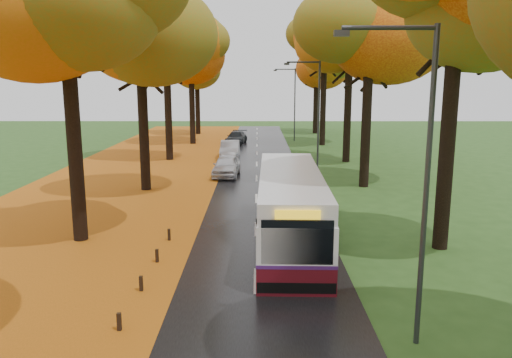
{
  "coord_description": "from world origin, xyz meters",
  "views": [
    {
      "loc": [
        0.06,
        -3.92,
        6.71
      ],
      "look_at": [
        0.0,
        16.83,
        2.6
      ],
      "focal_mm": 35.0,
      "sensor_mm": 36.0,
      "label": 1
    }
  ],
  "objects_px": {
    "streetlamp_near": "(418,164)",
    "car_white": "(226,166)",
    "streetlamp_far": "(293,99)",
    "car_silver": "(230,149)",
    "bus": "(290,206)",
    "streetlamp_mid": "(315,110)",
    "car_dark": "(236,138)"
  },
  "relations": [
    {
      "from": "streetlamp_near",
      "to": "car_white",
      "type": "relative_size",
      "value": 1.85
    },
    {
      "from": "streetlamp_far",
      "to": "car_silver",
      "type": "distance_m",
      "value": 14.69
    },
    {
      "from": "bus",
      "to": "car_white",
      "type": "relative_size",
      "value": 2.6
    },
    {
      "from": "streetlamp_far",
      "to": "car_silver",
      "type": "relative_size",
      "value": 1.77
    },
    {
      "from": "streetlamp_near",
      "to": "car_white",
      "type": "xyz_separation_m",
      "value": [
        -6.08,
        22.81,
        -3.94
      ]
    },
    {
      "from": "bus",
      "to": "car_white",
      "type": "distance_m",
      "value": 14.99
    },
    {
      "from": "streetlamp_near",
      "to": "car_silver",
      "type": "relative_size",
      "value": 1.77
    },
    {
      "from": "bus",
      "to": "car_white",
      "type": "height_order",
      "value": "bus"
    },
    {
      "from": "streetlamp_mid",
      "to": "car_dark",
      "type": "height_order",
      "value": "streetlamp_mid"
    },
    {
      "from": "streetlamp_far",
      "to": "streetlamp_mid",
      "type": "bearing_deg",
      "value": -90.0
    },
    {
      "from": "streetlamp_far",
      "to": "car_white",
      "type": "relative_size",
      "value": 1.85
    },
    {
      "from": "streetlamp_mid",
      "to": "car_white",
      "type": "bearing_deg",
      "value": 172.41
    },
    {
      "from": "streetlamp_mid",
      "to": "car_white",
      "type": "height_order",
      "value": "streetlamp_mid"
    },
    {
      "from": "car_silver",
      "to": "car_dark",
      "type": "distance_m",
      "value": 9.94
    },
    {
      "from": "streetlamp_far",
      "to": "streetlamp_near",
      "type": "bearing_deg",
      "value": -90.0
    },
    {
      "from": "car_white",
      "to": "streetlamp_far",
      "type": "bearing_deg",
      "value": 77.48
    },
    {
      "from": "car_silver",
      "to": "car_dark",
      "type": "height_order",
      "value": "car_silver"
    },
    {
      "from": "streetlamp_mid",
      "to": "car_dark",
      "type": "relative_size",
      "value": 1.78
    },
    {
      "from": "car_silver",
      "to": "car_dark",
      "type": "bearing_deg",
      "value": 88.9
    },
    {
      "from": "streetlamp_far",
      "to": "car_dark",
      "type": "height_order",
      "value": "streetlamp_far"
    },
    {
      "from": "streetlamp_mid",
      "to": "streetlamp_far",
      "type": "xyz_separation_m",
      "value": [
        0.0,
        22.0,
        0.0
      ]
    },
    {
      "from": "car_silver",
      "to": "streetlamp_mid",
      "type": "bearing_deg",
      "value": -56.22
    },
    {
      "from": "streetlamp_mid",
      "to": "streetlamp_far",
      "type": "relative_size",
      "value": 1.0
    },
    {
      "from": "bus",
      "to": "car_silver",
      "type": "xyz_separation_m",
      "value": [
        -3.77,
        23.05,
        -0.8
      ]
    },
    {
      "from": "car_white",
      "to": "bus",
      "type": "bearing_deg",
      "value": -72.75
    },
    {
      "from": "streetlamp_near",
      "to": "car_white",
      "type": "distance_m",
      "value": 23.93
    },
    {
      "from": "streetlamp_near",
      "to": "car_silver",
      "type": "distance_m",
      "value": 32.19
    },
    {
      "from": "streetlamp_far",
      "to": "car_silver",
      "type": "height_order",
      "value": "streetlamp_far"
    },
    {
      "from": "streetlamp_near",
      "to": "streetlamp_far",
      "type": "height_order",
      "value": "same"
    },
    {
      "from": "car_white",
      "to": "car_silver",
      "type": "distance_m",
      "value": 8.51
    },
    {
      "from": "streetlamp_mid",
      "to": "car_silver",
      "type": "bearing_deg",
      "value": 124.05
    },
    {
      "from": "car_dark",
      "to": "streetlamp_far",
      "type": "bearing_deg",
      "value": 32.48
    }
  ]
}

